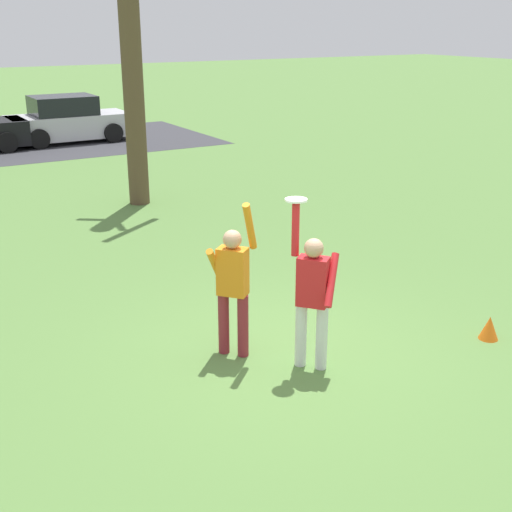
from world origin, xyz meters
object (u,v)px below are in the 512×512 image
(frisbee_disc, at_px, (296,200))
(field_cone_orange, at_px, (489,328))
(person_defender, at_px, (233,282))
(bare_tree_tall, at_px, (132,47))
(person_catcher, at_px, (313,292))
(parked_car_silver, at_px, (67,121))

(frisbee_disc, distance_m, field_cone_orange, 3.35)
(person_defender, xyz_separation_m, frisbee_disc, (0.51, -0.60, 1.11))
(frisbee_disc, relative_size, bare_tree_tall, 0.04)
(person_catcher, height_order, person_defender, person_catcher)
(person_catcher, distance_m, frisbee_disc, 1.13)
(bare_tree_tall, bearing_deg, field_cone_orange, -81.44)
(person_catcher, xyz_separation_m, field_cone_orange, (2.48, -0.59, -0.82))
(person_catcher, relative_size, parked_car_silver, 0.51)
(person_defender, relative_size, bare_tree_tall, 0.30)
(person_defender, bearing_deg, person_catcher, 0.00)
(field_cone_orange, bearing_deg, bare_tree_tall, 98.56)
(person_defender, xyz_separation_m, field_cone_orange, (3.14, -1.36, -0.82))
(parked_car_silver, xyz_separation_m, bare_tree_tall, (-0.95, -9.23, 2.76))
(frisbee_disc, xyz_separation_m, parked_car_silver, (2.21, 17.56, -1.37))
(person_catcher, xyz_separation_m, parked_car_silver, (2.06, 17.73, -0.25))
(person_defender, bearing_deg, bare_tree_tall, 127.00)
(bare_tree_tall, relative_size, field_cone_orange, 21.25)
(person_defender, relative_size, parked_car_silver, 0.50)
(parked_car_silver, bearing_deg, person_defender, -99.45)
(parked_car_silver, height_order, field_cone_orange, parked_car_silver)
(bare_tree_tall, bearing_deg, parked_car_silver, 84.12)
(frisbee_disc, distance_m, parked_car_silver, 17.75)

